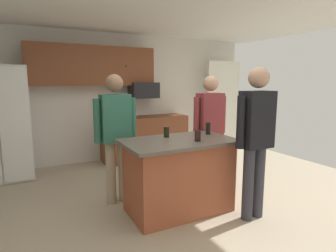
{
  "coord_description": "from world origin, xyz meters",
  "views": [
    {
      "loc": [
        -1.61,
        -2.87,
        1.63
      ],
      "look_at": [
        0.04,
        0.32,
        1.05
      ],
      "focal_mm": 29.52,
      "sensor_mm": 36.0,
      "label": 1
    }
  ],
  "objects_px": {
    "refrigerator": "(0,124)",
    "person_guest_by_door": "(256,133)",
    "person_elder_center": "(116,130)",
    "glass_dark_ale": "(198,136)",
    "kitchen_island": "(179,175)",
    "glass_pilsner": "(166,132)",
    "person_guest_left": "(210,124)",
    "glass_stout_tall": "(208,128)",
    "microwave_over_range": "(144,90)"
  },
  "relations": [
    {
      "from": "refrigerator",
      "to": "person_guest_by_door",
      "type": "relative_size",
      "value": 1.05
    },
    {
      "from": "kitchen_island",
      "to": "person_guest_by_door",
      "type": "relative_size",
      "value": 0.77
    },
    {
      "from": "person_guest_left",
      "to": "glass_pilsner",
      "type": "bearing_deg",
      "value": -13.59
    },
    {
      "from": "glass_stout_tall",
      "to": "glass_pilsner",
      "type": "xyz_separation_m",
      "value": [
        -0.59,
        0.08,
        -0.01
      ]
    },
    {
      "from": "kitchen_island",
      "to": "glass_stout_tall",
      "type": "height_order",
      "value": "glass_stout_tall"
    },
    {
      "from": "person_elder_center",
      "to": "person_guest_by_door",
      "type": "height_order",
      "value": "person_guest_by_door"
    },
    {
      "from": "kitchen_island",
      "to": "refrigerator",
      "type": "bearing_deg",
      "value": 130.81
    },
    {
      "from": "person_guest_by_door",
      "to": "glass_pilsner",
      "type": "bearing_deg",
      "value": -6.22
    },
    {
      "from": "microwave_over_range",
      "to": "person_guest_by_door",
      "type": "relative_size",
      "value": 0.31
    },
    {
      "from": "kitchen_island",
      "to": "glass_dark_ale",
      "type": "bearing_deg",
      "value": -46.29
    },
    {
      "from": "refrigerator",
      "to": "glass_pilsner",
      "type": "bearing_deg",
      "value": -47.52
    },
    {
      "from": "kitchen_island",
      "to": "person_elder_center",
      "type": "distance_m",
      "value": 1.02
    },
    {
      "from": "microwave_over_range",
      "to": "person_guest_by_door",
      "type": "height_order",
      "value": "person_guest_by_door"
    },
    {
      "from": "person_guest_by_door",
      "to": "glass_pilsner",
      "type": "xyz_separation_m",
      "value": [
        -0.76,
        0.78,
        -0.05
      ]
    },
    {
      "from": "person_guest_left",
      "to": "glass_dark_ale",
      "type": "distance_m",
      "value": 0.92
    },
    {
      "from": "microwave_over_range",
      "to": "kitchen_island",
      "type": "bearing_deg",
      "value": -102.72
    },
    {
      "from": "person_guest_left",
      "to": "person_elder_center",
      "type": "distance_m",
      "value": 1.43
    },
    {
      "from": "microwave_over_range",
      "to": "glass_pilsner",
      "type": "xyz_separation_m",
      "value": [
        -0.63,
        -2.27,
        -0.46
      ]
    },
    {
      "from": "person_guest_left",
      "to": "glass_pilsner",
      "type": "relative_size",
      "value": 12.5
    },
    {
      "from": "glass_dark_ale",
      "to": "person_elder_center",
      "type": "bearing_deg",
      "value": 134.46
    },
    {
      "from": "kitchen_island",
      "to": "person_guest_left",
      "type": "distance_m",
      "value": 1.08
    },
    {
      "from": "refrigerator",
      "to": "person_guest_left",
      "type": "bearing_deg",
      "value": -33.39
    },
    {
      "from": "kitchen_island",
      "to": "person_guest_left",
      "type": "bearing_deg",
      "value": 30.98
    },
    {
      "from": "glass_pilsner",
      "to": "kitchen_island",
      "type": "bearing_deg",
      "value": -71.82
    },
    {
      "from": "kitchen_island",
      "to": "glass_pilsner",
      "type": "height_order",
      "value": "glass_pilsner"
    },
    {
      "from": "glass_pilsner",
      "to": "refrigerator",
      "type": "bearing_deg",
      "value": 132.48
    },
    {
      "from": "kitchen_island",
      "to": "glass_pilsner",
      "type": "distance_m",
      "value": 0.57
    },
    {
      "from": "microwave_over_range",
      "to": "glass_pilsner",
      "type": "distance_m",
      "value": 2.4
    },
    {
      "from": "person_elder_center",
      "to": "refrigerator",
      "type": "bearing_deg",
      "value": 174.66
    },
    {
      "from": "person_elder_center",
      "to": "glass_dark_ale",
      "type": "height_order",
      "value": "person_elder_center"
    },
    {
      "from": "glass_dark_ale",
      "to": "glass_stout_tall",
      "type": "xyz_separation_m",
      "value": [
        0.36,
        0.3,
        0.01
      ]
    },
    {
      "from": "glass_stout_tall",
      "to": "microwave_over_range",
      "type": "bearing_deg",
      "value": 89.11
    },
    {
      "from": "kitchen_island",
      "to": "person_guest_left",
      "type": "height_order",
      "value": "person_guest_left"
    },
    {
      "from": "refrigerator",
      "to": "person_guest_by_door",
      "type": "height_order",
      "value": "refrigerator"
    },
    {
      "from": "refrigerator",
      "to": "kitchen_island",
      "type": "relative_size",
      "value": 1.36
    },
    {
      "from": "kitchen_island",
      "to": "person_elder_center",
      "type": "bearing_deg",
      "value": 134.66
    },
    {
      "from": "refrigerator",
      "to": "person_guest_left",
      "type": "distance_m",
      "value": 3.41
    },
    {
      "from": "person_guest_left",
      "to": "glass_pilsner",
      "type": "distance_m",
      "value": 0.92
    },
    {
      "from": "glass_stout_tall",
      "to": "person_guest_left",
      "type": "bearing_deg",
      "value": 51.33
    },
    {
      "from": "kitchen_island",
      "to": "glass_pilsner",
      "type": "relative_size",
      "value": 10.12
    },
    {
      "from": "glass_dark_ale",
      "to": "microwave_over_range",
      "type": "bearing_deg",
      "value": 81.39
    },
    {
      "from": "person_elder_center",
      "to": "person_guest_by_door",
      "type": "bearing_deg",
      "value": 2.96
    },
    {
      "from": "person_elder_center",
      "to": "glass_pilsner",
      "type": "bearing_deg",
      "value": 8.33
    },
    {
      "from": "person_guest_left",
      "to": "kitchen_island",
      "type": "bearing_deg",
      "value": 0.0
    },
    {
      "from": "person_guest_left",
      "to": "person_guest_by_door",
      "type": "height_order",
      "value": "person_guest_by_door"
    },
    {
      "from": "person_guest_left",
      "to": "glass_stout_tall",
      "type": "relative_size",
      "value": 10.73
    },
    {
      "from": "microwave_over_range",
      "to": "person_guest_left",
      "type": "xyz_separation_m",
      "value": [
        0.25,
        -2.0,
        -0.46
      ]
    },
    {
      "from": "person_elder_center",
      "to": "person_guest_by_door",
      "type": "distance_m",
      "value": 1.77
    },
    {
      "from": "glass_stout_tall",
      "to": "refrigerator",
      "type": "bearing_deg",
      "value": 138.94
    },
    {
      "from": "glass_dark_ale",
      "to": "person_guest_by_door",
      "type": "bearing_deg",
      "value": -37.18
    }
  ]
}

